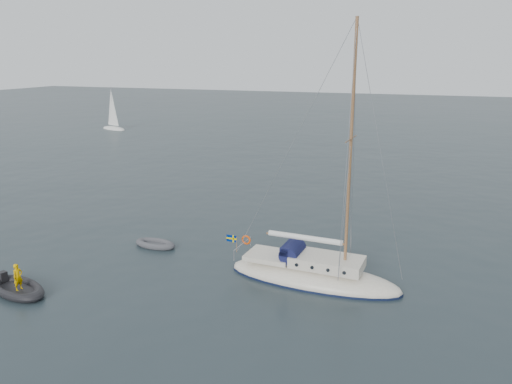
% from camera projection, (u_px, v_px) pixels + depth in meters
% --- Properties ---
extents(ground, '(300.00, 300.00, 0.00)m').
position_uv_depth(ground, '(292.00, 276.00, 28.86)').
color(ground, black).
rests_on(ground, ground).
extents(sailboat, '(10.41, 3.11, 14.82)m').
position_uv_depth(sailboat, '(314.00, 263.00, 27.95)').
color(sailboat, silver).
rests_on(sailboat, ground).
extents(dinghy, '(2.97, 1.34, 0.43)m').
position_uv_depth(dinghy, '(155.00, 244.00, 33.31)').
color(dinghy, '#444448').
rests_on(dinghy, ground).
extents(rib, '(4.17, 1.89, 1.70)m').
position_uv_depth(rib, '(17.00, 287.00, 26.88)').
color(rib, black).
rests_on(rib, ground).
extents(distant_yacht_a, '(5.82, 3.10, 7.71)m').
position_uv_depth(distant_yacht_a, '(112.00, 110.00, 86.00)').
color(distant_yacht_a, silver).
rests_on(distant_yacht_a, ground).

